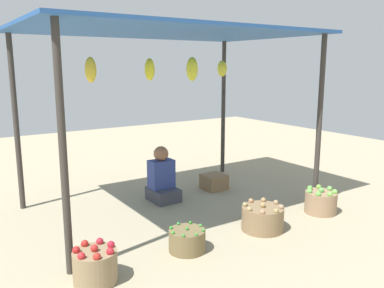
% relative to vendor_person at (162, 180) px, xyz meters
% --- Properties ---
extents(ground_plane, '(14.00, 14.00, 0.00)m').
position_rel_vendor_person_xyz_m(ground_plane, '(-0.03, -0.28, -0.30)').
color(ground_plane, tan).
extents(market_stall_structure, '(3.70, 2.37, 2.33)m').
position_rel_vendor_person_xyz_m(market_stall_structure, '(-0.02, -0.28, 1.86)').
color(market_stall_structure, '#38332D').
rests_on(market_stall_structure, ground).
extents(vendor_person, '(0.36, 0.44, 0.78)m').
position_rel_vendor_person_xyz_m(vendor_person, '(0.00, 0.00, 0.00)').
color(vendor_person, '#3D3F4B').
rests_on(vendor_person, ground).
extents(basket_red_apples, '(0.39, 0.39, 0.35)m').
position_rel_vendor_person_xyz_m(basket_red_apples, '(-1.59, -1.60, -0.14)').
color(basket_red_apples, '#897251').
rests_on(basket_red_apples, ground).
extents(basket_green_chilies, '(0.38, 0.38, 0.26)m').
position_rel_vendor_person_xyz_m(basket_green_chilies, '(-0.58, -1.54, -0.18)').
color(basket_green_chilies, brown).
rests_on(basket_green_chilies, ground).
extents(basket_potatoes, '(0.49, 0.49, 0.33)m').
position_rel_vendor_person_xyz_m(basket_potatoes, '(0.45, -1.57, -0.16)').
color(basket_potatoes, olive).
rests_on(basket_potatoes, ground).
extents(basket_green_apples, '(0.41, 0.41, 0.34)m').
position_rel_vendor_person_xyz_m(basket_green_apples, '(1.47, -1.58, -0.15)').
color(basket_green_apples, '#967555').
rests_on(basket_green_apples, ground).
extents(wooden_crate_near_vendor, '(0.33, 0.34, 0.23)m').
position_rel_vendor_person_xyz_m(wooden_crate_near_vendor, '(0.92, 0.01, -0.18)').
color(wooden_crate_near_vendor, olive).
rests_on(wooden_crate_near_vendor, ground).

